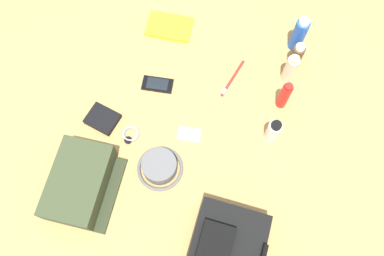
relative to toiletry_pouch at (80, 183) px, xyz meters
The scene contains 14 objects.
ground_plane 0.43m from the toiletry_pouch, 135.55° to the left, with size 2.64×2.02×0.02m, color tan.
toiletry_pouch is the anchor object (origin of this frame).
bucket_hat 0.27m from the toiletry_pouch, 120.69° to the left, with size 0.16×0.16×0.07m.
deodorant_spray 0.97m from the toiletry_pouch, 143.38° to the left, with size 0.05×0.05×0.16m.
cologne_bottle 0.92m from the toiletry_pouch, 139.78° to the left, with size 0.05×0.05×0.12m.
lotion_bottle 0.86m from the toiletry_pouch, 137.28° to the left, with size 0.04×0.04×0.15m.
sunscreen_spray 0.78m from the toiletry_pouch, 131.39° to the left, with size 0.04×0.04×0.15m.
toothpaste_tube 0.69m from the toiletry_pouch, 122.94° to the left, with size 0.05×0.05×0.12m.
paperback_novel 0.71m from the toiletry_pouch, behind, with size 0.13×0.19×0.02m.
cell_phone 0.47m from the toiletry_pouch, 165.38° to the left, with size 0.08×0.12×0.01m.
media_player 0.42m from the toiletry_pouch, 134.74° to the left, with size 0.06×0.09×0.01m.
wristwatch 0.25m from the toiletry_pouch, 158.41° to the left, with size 0.07×0.06×0.01m.
toothbrush 0.67m from the toiletry_pouch, 145.34° to the left, with size 0.17×0.05×0.02m.
wallet 0.26m from the toiletry_pouch, behind, with size 0.09×0.11×0.02m, color black.
Camera 1 is at (0.48, 0.15, 1.36)m, focal length 36.96 mm.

